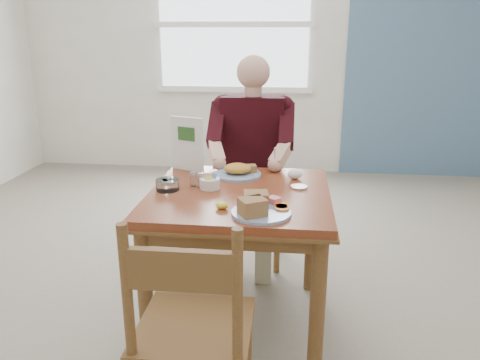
# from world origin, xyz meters

# --- Properties ---
(floor) EXTENTS (6.00, 6.00, 0.00)m
(floor) POSITION_xyz_m (0.00, 0.00, 0.00)
(floor) COLOR #73695D
(floor) RESTS_ON ground
(wall_back) EXTENTS (5.50, 0.00, 5.50)m
(wall_back) POSITION_xyz_m (0.00, 3.00, 1.40)
(wall_back) COLOR white
(wall_back) RESTS_ON ground
(accent_panel) EXTENTS (1.60, 0.02, 2.80)m
(accent_panel) POSITION_xyz_m (1.60, 2.98, 1.40)
(accent_panel) COLOR slate
(accent_panel) RESTS_ON ground
(lemon_wedge) EXTENTS (0.06, 0.05, 0.03)m
(lemon_wedge) POSITION_xyz_m (-0.05, -0.25, 0.77)
(lemon_wedge) COLOR yellow
(lemon_wedge) RESTS_ON table
(napkin) EXTENTS (0.09, 0.08, 0.05)m
(napkin) POSITION_xyz_m (0.28, 0.25, 0.78)
(napkin) COLOR white
(napkin) RESTS_ON table
(metal_dish) EXTENTS (0.11, 0.11, 0.01)m
(metal_dish) POSITION_xyz_m (0.30, 0.09, 0.76)
(metal_dish) COLOR silver
(metal_dish) RESTS_ON table
(window) EXTENTS (1.72, 0.04, 1.42)m
(window) POSITION_xyz_m (-0.40, 2.97, 1.60)
(window) COLOR white
(window) RESTS_ON wall_back
(table) EXTENTS (0.92, 0.92, 0.75)m
(table) POSITION_xyz_m (0.00, 0.00, 0.64)
(table) COLOR brown
(table) RESTS_ON ground
(chair_far) EXTENTS (0.42, 0.42, 0.95)m
(chair_far) POSITION_xyz_m (0.00, 0.80, 0.48)
(chair_far) COLOR brown
(chair_far) RESTS_ON ground
(chair_near) EXTENTS (0.42, 0.42, 0.95)m
(chair_near) POSITION_xyz_m (-0.08, -0.80, 0.48)
(chair_near) COLOR brown
(chair_near) RESTS_ON ground
(diner) EXTENTS (0.53, 0.56, 1.39)m
(diner) POSITION_xyz_m (0.00, 0.71, 0.81)
(diner) COLOR gray
(diner) RESTS_ON chair_far
(near_plate) EXTENTS (0.34, 0.34, 0.09)m
(near_plate) POSITION_xyz_m (0.12, -0.30, 0.78)
(near_plate) COLOR white
(near_plate) RESTS_ON table
(far_plate) EXTENTS (0.32, 0.32, 0.07)m
(far_plate) POSITION_xyz_m (-0.04, 0.27, 0.78)
(far_plate) COLOR white
(far_plate) RESTS_ON table
(caddy) EXTENTS (0.11, 0.11, 0.08)m
(caddy) POSITION_xyz_m (-0.16, 0.03, 0.78)
(caddy) COLOR white
(caddy) RESTS_ON table
(shakers) EXTENTS (0.08, 0.06, 0.07)m
(shakers) POSITION_xyz_m (-0.23, 0.05, 0.79)
(shakers) COLOR white
(shakers) RESTS_ON table
(creamer) EXTENTS (0.13, 0.13, 0.06)m
(creamer) POSITION_xyz_m (-0.37, -0.02, 0.78)
(creamer) COLOR white
(creamer) RESTS_ON table
(menu) EXTENTS (0.20, 0.09, 0.31)m
(menu) POSITION_xyz_m (-0.34, 0.35, 0.91)
(menu) COLOR white
(menu) RESTS_ON table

